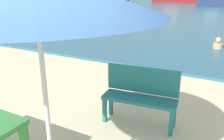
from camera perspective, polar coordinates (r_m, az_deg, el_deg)
bench_teal_center at (r=3.91m, az=6.87°, el=-5.43°), size 1.23×0.50×0.95m
swimmer_person at (r=9.51m, az=24.09°, el=5.72°), size 0.34×0.34×0.41m
boat_fishing_trawler at (r=32.39m, az=23.76°, el=14.75°), size 4.43×1.21×1.61m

